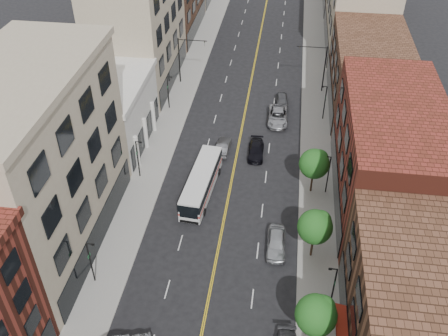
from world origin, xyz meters
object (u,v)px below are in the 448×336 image
at_px(city_bus, 201,182).
at_px(car_lane_c, 282,101).
at_px(car_parked_far, 276,243).
at_px(car_lane_a, 256,150).
at_px(car_lane_b, 278,116).
at_px(car_lane_behind, 223,147).

xyz_separation_m(city_bus, car_lane_c, (8.29, 20.78, -0.87)).
bearing_deg(car_parked_far, car_lane_a, 100.94).
xyz_separation_m(car_lane_a, car_lane_b, (2.33, 8.25, 0.13)).
bearing_deg(car_lane_b, car_lane_a, -107.73).
height_order(car_lane_behind, car_lane_c, car_lane_c).
relative_size(car_parked_far, car_lane_b, 0.82).
distance_m(car_lane_a, car_lane_b, 8.57).
bearing_deg(car_lane_a, city_bus, -125.88).
relative_size(car_lane_a, car_lane_b, 0.81).
bearing_deg(city_bus, car_lane_c, 72.80).
bearing_deg(car_lane_b, car_parked_far, -89.45).
xyz_separation_m(city_bus, car_parked_far, (8.95, -7.61, -0.81)).
distance_m(car_parked_far, car_lane_a, 16.16).
distance_m(car_parked_far, car_lane_behind, 17.71).
bearing_deg(car_lane_c, car_parked_far, -93.83).
bearing_deg(car_parked_far, city_bus, 138.48).
relative_size(city_bus, car_lane_b, 1.88).
relative_size(car_lane_behind, car_lane_a, 0.92).
relative_size(car_lane_a, car_lane_c, 1.06).
height_order(city_bus, car_lane_behind, city_bus).
xyz_separation_m(car_lane_a, car_lane_c, (2.73, 12.58, 0.07)).
xyz_separation_m(car_parked_far, car_lane_a, (-3.38, 15.81, -0.13)).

